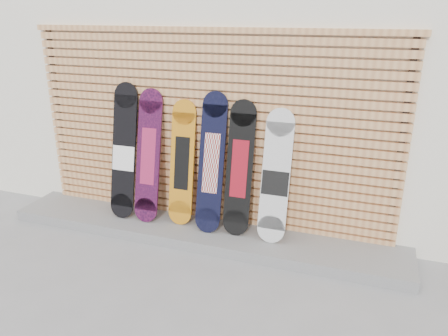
{
  "coord_description": "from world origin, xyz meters",
  "views": [
    {
      "loc": [
        1.58,
        -3.43,
        2.46
      ],
      "look_at": [
        0.12,
        0.75,
        0.85
      ],
      "focal_mm": 35.0,
      "sensor_mm": 36.0,
      "label": 1
    }
  ],
  "objects_px": {
    "snowboard_1": "(148,156)",
    "snowboard_4": "(240,169)",
    "snowboard_5": "(276,177)",
    "snowboard_0": "(124,152)",
    "snowboard_2": "(182,163)",
    "snowboard_3": "(211,163)"
  },
  "relations": [
    {
      "from": "snowboard_4",
      "to": "snowboard_1",
      "type": "bearing_deg",
      "value": -178.95
    },
    {
      "from": "snowboard_1",
      "to": "snowboard_4",
      "type": "distance_m",
      "value": 1.09
    },
    {
      "from": "snowboard_5",
      "to": "snowboard_0",
      "type": "bearing_deg",
      "value": -179.82
    },
    {
      "from": "snowboard_3",
      "to": "snowboard_0",
      "type": "bearing_deg",
      "value": -179.98
    },
    {
      "from": "snowboard_3",
      "to": "snowboard_2",
      "type": "bearing_deg",
      "value": 173.7
    },
    {
      "from": "snowboard_3",
      "to": "snowboard_5",
      "type": "distance_m",
      "value": 0.72
    },
    {
      "from": "snowboard_1",
      "to": "snowboard_5",
      "type": "distance_m",
      "value": 1.49
    },
    {
      "from": "snowboard_2",
      "to": "snowboard_3",
      "type": "height_order",
      "value": "snowboard_3"
    },
    {
      "from": "snowboard_0",
      "to": "snowboard_2",
      "type": "height_order",
      "value": "snowboard_0"
    },
    {
      "from": "snowboard_2",
      "to": "snowboard_3",
      "type": "xyz_separation_m",
      "value": [
        0.37,
        -0.04,
        0.06
      ]
    },
    {
      "from": "snowboard_4",
      "to": "snowboard_5",
      "type": "distance_m",
      "value": 0.41
    },
    {
      "from": "snowboard_2",
      "to": "snowboard_5",
      "type": "bearing_deg",
      "value": -1.87
    },
    {
      "from": "snowboard_2",
      "to": "snowboard_5",
      "type": "height_order",
      "value": "snowboard_2"
    },
    {
      "from": "snowboard_1",
      "to": "snowboard_4",
      "type": "relative_size",
      "value": 1.04
    },
    {
      "from": "snowboard_0",
      "to": "snowboard_3",
      "type": "height_order",
      "value": "snowboard_0"
    },
    {
      "from": "snowboard_0",
      "to": "snowboard_2",
      "type": "distance_m",
      "value": 0.73
    },
    {
      "from": "snowboard_1",
      "to": "snowboard_3",
      "type": "height_order",
      "value": "snowboard_3"
    },
    {
      "from": "snowboard_0",
      "to": "snowboard_3",
      "type": "bearing_deg",
      "value": 0.02
    },
    {
      "from": "snowboard_0",
      "to": "snowboard_1",
      "type": "xyz_separation_m",
      "value": [
        0.32,
        0.0,
        -0.01
      ]
    },
    {
      "from": "snowboard_1",
      "to": "snowboard_5",
      "type": "relative_size",
      "value": 1.08
    },
    {
      "from": "snowboard_2",
      "to": "snowboard_3",
      "type": "relative_size",
      "value": 0.93
    },
    {
      "from": "snowboard_1",
      "to": "snowboard_3",
      "type": "bearing_deg",
      "value": -0.14
    }
  ]
}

